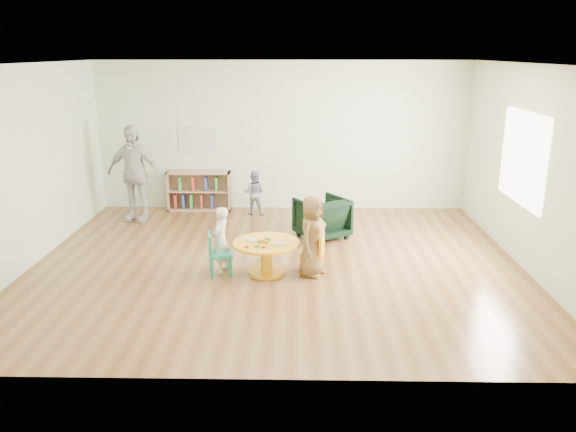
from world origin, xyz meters
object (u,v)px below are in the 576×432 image
object	(u,v)px
child_right	(312,236)
bookshelf	(199,191)
kid_chair_right	(315,252)
toddler	(254,193)
kid_chair_left	(217,253)
armchair	(322,218)
adult_caretaker	(134,173)
activity_table	(266,252)
child_left	(221,240)

from	to	relation	value
child_right	bookshelf	bearing A→B (deg)	57.47
kid_chair_right	child_right	bearing A→B (deg)	157.41
toddler	kid_chair_left	bearing A→B (deg)	92.02
armchair	adult_caretaker	xyz separation A→B (m)	(-3.32, 0.93, 0.53)
armchair	child_right	world-z (taller)	child_right
activity_table	kid_chair_right	size ratio (longest dim) A/B	1.60
bookshelf	child_left	world-z (taller)	child_left
kid_chair_left	armchair	world-z (taller)	armchair
activity_table	kid_chair_left	bearing A→B (deg)	-175.63
activity_table	child_left	bearing A→B (deg)	175.19
kid_chair_right	toddler	bearing A→B (deg)	31.99
child_left	child_right	size ratio (longest dim) A/B	0.83
armchair	adult_caretaker	world-z (taller)	adult_caretaker
armchair	child_right	distance (m)	1.63
armchair	kid_chair_right	bearing A→B (deg)	50.96
child_right	adult_caretaker	size ratio (longest dim) A/B	0.65
kid_chair_left	toddler	size ratio (longest dim) A/B	0.72
adult_caretaker	toddler	bearing A→B (deg)	22.23
child_left	adult_caretaker	distance (m)	3.11
bookshelf	toddler	distance (m)	1.15
bookshelf	armchair	xyz separation A→B (m)	(2.31, -1.67, -0.03)
kid_chair_right	armchair	bearing A→B (deg)	6.14
kid_chair_left	armchair	size ratio (longest dim) A/B	0.80
activity_table	kid_chair_right	bearing A→B (deg)	2.87
kid_chair_right	child_right	size ratio (longest dim) A/B	0.51
armchair	toddler	xyz separation A→B (m)	(-1.21, 1.35, 0.08)
bookshelf	armchair	world-z (taller)	bookshelf
activity_table	child_right	bearing A→B (deg)	-2.88
activity_table	armchair	xyz separation A→B (m)	(0.82, 1.57, 0.02)
child_left	armchair	bearing A→B (deg)	154.40
activity_table	bookshelf	bearing A→B (deg)	114.69
activity_table	child_right	world-z (taller)	child_right
child_left	child_right	xyz separation A→B (m)	(1.25, -0.08, 0.09)
child_left	adult_caretaker	world-z (taller)	adult_caretaker
kid_chair_left	kid_chair_right	distance (m)	1.34
activity_table	toddler	xyz separation A→B (m)	(-0.39, 2.92, 0.10)
kid_chair_left	bookshelf	bearing A→B (deg)	-177.65
kid_chair_left	child_left	world-z (taller)	child_left
kid_chair_left	child_left	xyz separation A→B (m)	(0.04, 0.10, 0.15)
armchair	child_left	xyz separation A→B (m)	(-1.45, -1.52, 0.13)
toddler	activity_table	bearing A→B (deg)	105.06
kid_chair_right	adult_caretaker	distance (m)	4.05
armchair	child_right	bearing A→B (deg)	49.62
toddler	adult_caretaker	distance (m)	2.20
toddler	adult_caretaker	bearing A→B (deg)	18.61
child_left	kid_chair_left	bearing A→B (deg)	-4.40
activity_table	kid_chair_right	distance (m)	0.67
child_right	toddler	world-z (taller)	child_right
child_right	toddler	bearing A→B (deg)	43.61
kid_chair_right	child_right	distance (m)	0.26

